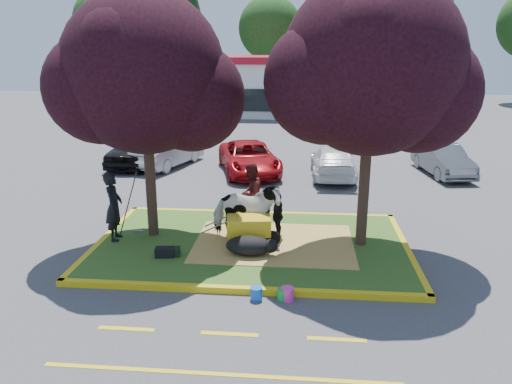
# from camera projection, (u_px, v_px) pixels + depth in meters

# --- Properties ---
(ground) EXTENTS (90.00, 90.00, 0.00)m
(ground) POSITION_uv_depth(u_px,v_px,m) (252.00, 248.00, 13.40)
(ground) COLOR #424244
(ground) RESTS_ON ground
(median_island) EXTENTS (8.00, 5.00, 0.15)m
(median_island) POSITION_uv_depth(u_px,v_px,m) (252.00, 245.00, 13.38)
(median_island) COLOR #30561A
(median_island) RESTS_ON ground
(curb_near) EXTENTS (8.30, 0.16, 0.15)m
(curb_near) POSITION_uv_depth(u_px,v_px,m) (240.00, 290.00, 10.91)
(curb_near) COLOR yellow
(curb_near) RESTS_ON ground
(curb_far) EXTENTS (8.30, 0.16, 0.15)m
(curb_far) POSITION_uv_depth(u_px,v_px,m) (260.00, 214.00, 15.84)
(curb_far) COLOR yellow
(curb_far) RESTS_ON ground
(curb_left) EXTENTS (0.16, 5.30, 0.15)m
(curb_left) POSITION_uv_depth(u_px,v_px,m) (104.00, 240.00, 13.73)
(curb_left) COLOR yellow
(curb_left) RESTS_ON ground
(curb_right) EXTENTS (0.16, 5.30, 0.15)m
(curb_right) POSITION_uv_depth(u_px,v_px,m) (407.00, 250.00, 13.02)
(curb_right) COLOR yellow
(curb_right) RESTS_ON ground
(straw_bedding) EXTENTS (4.20, 3.00, 0.01)m
(straw_bedding) POSITION_uv_depth(u_px,v_px,m) (274.00, 243.00, 13.30)
(straw_bedding) COLOR tan
(straw_bedding) RESTS_ON median_island
(tree_purple_left) EXTENTS (5.06, 4.20, 6.51)m
(tree_purple_left) POSITION_uv_depth(u_px,v_px,m) (145.00, 80.00, 12.77)
(tree_purple_left) COLOR black
(tree_purple_left) RESTS_ON median_island
(tree_purple_right) EXTENTS (5.30, 4.40, 6.82)m
(tree_purple_right) POSITION_uv_depth(u_px,v_px,m) (372.00, 74.00, 12.03)
(tree_purple_right) COLOR black
(tree_purple_right) RESTS_ON median_island
(fire_lane_stripe_a) EXTENTS (1.10, 0.12, 0.01)m
(fire_lane_stripe_a) POSITION_uv_depth(u_px,v_px,m) (126.00, 329.00, 9.56)
(fire_lane_stripe_a) COLOR yellow
(fire_lane_stripe_a) RESTS_ON ground
(fire_lane_stripe_b) EXTENTS (1.10, 0.12, 0.01)m
(fire_lane_stripe_b) POSITION_uv_depth(u_px,v_px,m) (230.00, 334.00, 9.38)
(fire_lane_stripe_b) COLOR yellow
(fire_lane_stripe_b) RESTS_ON ground
(fire_lane_stripe_c) EXTENTS (1.10, 0.12, 0.01)m
(fire_lane_stripe_c) POSITION_uv_depth(u_px,v_px,m) (337.00, 339.00, 9.21)
(fire_lane_stripe_c) COLOR yellow
(fire_lane_stripe_c) RESTS_ON ground
(fire_lane_long) EXTENTS (6.00, 0.10, 0.01)m
(fire_lane_long) POSITION_uv_depth(u_px,v_px,m) (219.00, 374.00, 8.24)
(fire_lane_long) COLOR yellow
(fire_lane_long) RESTS_ON ground
(retail_building) EXTENTS (20.40, 8.40, 4.40)m
(retail_building) POSITION_uv_depth(u_px,v_px,m) (312.00, 84.00, 39.32)
(retail_building) COLOR silver
(retail_building) RESTS_ON ground
(treeline) EXTENTS (46.58, 7.80, 14.63)m
(treeline) POSITION_uv_depth(u_px,v_px,m) (304.00, 18.00, 47.03)
(treeline) COLOR black
(treeline) RESTS_ON ground
(cow) EXTENTS (1.88, 0.88, 1.57)m
(cow) POSITION_uv_depth(u_px,v_px,m) (246.00, 211.00, 13.41)
(cow) COLOR white
(cow) RESTS_ON median_island
(calf) EXTENTS (1.27, 0.87, 0.50)m
(calf) POSITION_uv_depth(u_px,v_px,m) (249.00, 246.00, 12.48)
(calf) COLOR black
(calf) RESTS_ON median_island
(handler) EXTENTS (0.54, 0.73, 1.85)m
(handler) POSITION_uv_depth(u_px,v_px,m) (114.00, 207.00, 13.34)
(handler) COLOR black
(handler) RESTS_ON median_island
(visitor_a) EXTENTS (0.94, 1.07, 1.84)m
(visitor_a) POSITION_uv_depth(u_px,v_px,m) (251.00, 194.00, 14.51)
(visitor_a) COLOR #4A1515
(visitor_a) RESTS_ON median_island
(visitor_b) EXTENTS (0.48, 0.81, 1.30)m
(visitor_b) POSITION_uv_depth(u_px,v_px,m) (278.00, 215.00, 13.51)
(visitor_b) COLOR black
(visitor_b) RESTS_ON median_island
(wheelbarrow) EXTENTS (2.05, 0.81, 0.77)m
(wheelbarrow) POSITION_uv_depth(u_px,v_px,m) (249.00, 226.00, 13.05)
(wheelbarrow) COLOR black
(wheelbarrow) RESTS_ON median_island
(gear_bag_dark) EXTENTS (0.50, 0.32, 0.24)m
(gear_bag_dark) POSITION_uv_depth(u_px,v_px,m) (165.00, 252.00, 12.42)
(gear_bag_dark) COLOR black
(gear_bag_dark) RESTS_ON median_island
(gear_bag_green) EXTENTS (0.44, 0.31, 0.22)m
(gear_bag_green) POSITION_uv_depth(u_px,v_px,m) (172.00, 252.00, 12.48)
(gear_bag_green) COLOR black
(gear_bag_green) RESTS_ON median_island
(bucket_green) EXTENTS (0.33, 0.33, 0.27)m
(bucket_green) POSITION_uv_depth(u_px,v_px,m) (283.00, 294.00, 10.60)
(bucket_green) COLOR green
(bucket_green) RESTS_ON ground
(bucket_pink) EXTENTS (0.36, 0.36, 0.30)m
(bucket_pink) POSITION_uv_depth(u_px,v_px,m) (287.00, 294.00, 10.59)
(bucket_pink) COLOR #EF35A0
(bucket_pink) RESTS_ON ground
(bucket_blue) EXTENTS (0.31, 0.31, 0.28)m
(bucket_blue) POSITION_uv_depth(u_px,v_px,m) (256.00, 293.00, 10.63)
(bucket_blue) COLOR blue
(bucket_blue) RESTS_ON ground
(car_black) EXTENTS (2.06, 4.70, 1.57)m
(car_black) POSITION_uv_depth(u_px,v_px,m) (138.00, 147.00, 22.63)
(car_black) COLOR black
(car_black) RESTS_ON ground
(car_silver) EXTENTS (2.56, 4.32, 1.34)m
(car_silver) POSITION_uv_depth(u_px,v_px,m) (168.00, 151.00, 22.26)
(car_silver) COLOR #A3A6AB
(car_silver) RESTS_ON ground
(car_red) EXTENTS (3.34, 5.11, 1.31)m
(car_red) POSITION_uv_depth(u_px,v_px,m) (249.00, 158.00, 21.08)
(car_red) COLOR #A80E13
(car_red) RESTS_ON ground
(car_white) EXTENTS (1.80, 4.34, 1.25)m
(car_white) POSITION_uv_depth(u_px,v_px,m) (333.00, 162.00, 20.50)
(car_white) COLOR white
(car_white) RESTS_ON ground
(car_grey) EXTENTS (1.91, 4.05, 1.28)m
(car_grey) POSITION_uv_depth(u_px,v_px,m) (443.00, 160.00, 20.80)
(car_grey) COLOR #585B60
(car_grey) RESTS_ON ground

